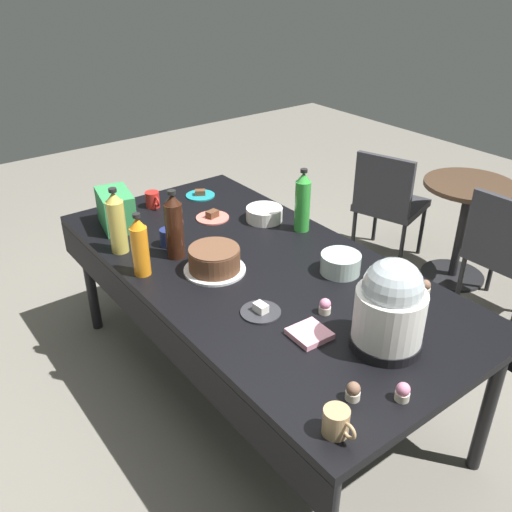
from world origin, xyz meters
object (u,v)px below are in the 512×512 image
potluck_table (256,276)px  soda_bottle_ginger_ale (117,223)px  glass_salad_bowl (340,263)px  cupcake_berry (176,213)px  dessert_plate_coral (212,217)px  cupcake_mint (403,392)px  frosted_layer_cake (214,260)px  cupcake_lemon (353,391)px  cupcake_cocoa (325,306)px  coffee_mug_red (153,200)px  cupcake_vanilla (406,275)px  soda_bottle_cola (174,226)px  dessert_plate_charcoal (261,311)px  maroon_chair_right (507,249)px  maroon_chair_left (388,200)px  coffee_mug_navy (168,238)px  slow_cooker (390,308)px  coffee_mug_tan (337,422)px  ceramic_snack_bowl (264,214)px  dessert_plate_teal (200,195)px  cupcake_rose (425,287)px  soda_bottle_lime_soda (303,202)px  soda_bottle_orange_juice (140,247)px  soda_carton (116,210)px  round_cafe_table (464,214)px

potluck_table → soda_bottle_ginger_ale: soda_bottle_ginger_ale is taller
glass_salad_bowl → potluck_table: bearing=-136.5°
cupcake_berry → dessert_plate_coral: bearing=50.8°
potluck_table → cupcake_mint: 1.02m
frosted_layer_cake → cupcake_lemon: size_ratio=4.30×
cupcake_cocoa → coffee_mug_red: coffee_mug_red is taller
cupcake_vanilla → soda_bottle_cola: 1.10m
cupcake_mint → cupcake_lemon: (-0.10, -0.13, 0.00)m
cupcake_berry → soda_bottle_ginger_ale: size_ratio=0.20×
dessert_plate_charcoal → soda_bottle_ginger_ale: (-0.84, -0.23, 0.15)m
soda_bottle_cola → maroon_chair_right: 2.02m
cupcake_cocoa → maroon_chair_left: (-1.01, 1.60, -0.29)m
glass_salad_bowl → coffee_mug_red: (-1.19, -0.34, 0.00)m
dessert_plate_charcoal → potluck_table: bearing=145.7°
potluck_table → coffee_mug_navy: 0.50m
slow_cooker → dessert_plate_coral: bearing=175.8°
dessert_plate_charcoal → slow_cooker: bearing=28.2°
coffee_mug_tan → cupcake_lemon: bearing=116.3°
cupcake_lemon → ceramic_snack_bowl: bearing=154.1°
potluck_table → cupcake_vanilla: 0.70m
dessert_plate_charcoal → cupcake_berry: 1.03m
ceramic_snack_bowl → dessert_plate_teal: bearing=-168.7°
cupcake_mint → cupcake_rose: (-0.37, 0.59, 0.00)m
cupcake_lemon → soda_bottle_ginger_ale: (-1.42, -0.17, 0.12)m
glass_salad_bowl → frosted_layer_cake: bearing=-128.3°
cupcake_mint → soda_bottle_ginger_ale: soda_bottle_ginger_ale is taller
coffee_mug_navy → coffee_mug_tan: bearing=-8.0°
cupcake_berry → coffee_mug_red: bearing=-171.0°
cupcake_mint → soda_bottle_lime_soda: soda_bottle_lime_soda is taller
soda_bottle_lime_soda → soda_bottle_orange_juice: soda_bottle_lime_soda is taller
cupcake_vanilla → soda_carton: bearing=-148.6°
soda_bottle_orange_juice → soda_carton: size_ratio=1.17×
coffee_mug_red → soda_bottle_lime_soda: bearing=33.5°
cupcake_rose → soda_bottle_ginger_ale: bearing=-142.5°
soda_bottle_orange_juice → coffee_mug_tan: 1.23m
coffee_mug_tan → soda_carton: (-1.76, 0.09, 0.05)m
frosted_layer_cake → soda_carton: soda_carton is taller
cupcake_vanilla → round_cafe_table: size_ratio=0.09×
coffee_mug_navy → cupcake_vanilla: bearing=35.8°
soda_bottle_lime_soda → dessert_plate_charcoal: bearing=-53.3°
cupcake_cocoa → coffee_mug_red: 1.39m
coffee_mug_red → soda_bottle_orange_juice: bearing=-31.4°
maroon_chair_right → round_cafe_table: 0.50m
cupcake_rose → round_cafe_table: cupcake_rose is taller
dessert_plate_charcoal → coffee_mug_red: bearing=172.9°
round_cafe_table → dessert_plate_coral: bearing=-106.9°
cupcake_lemon → cupcake_vanilla: bearing=117.4°
cupcake_mint → soda_carton: size_ratio=0.26×
frosted_layer_cake → dessert_plate_teal: (-0.80, 0.42, -0.05)m
potluck_table → dessert_plate_teal: size_ratio=12.48×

